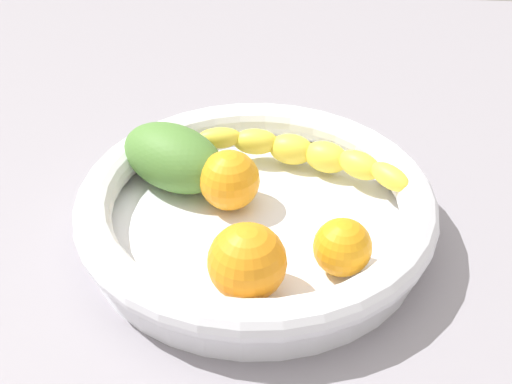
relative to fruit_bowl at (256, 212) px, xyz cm
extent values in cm
cube|color=gray|center=(0.00, 0.00, -4.49)|extent=(120.00, 120.00, 3.00)
cylinder|color=white|center=(0.00, 0.00, -1.85)|extent=(30.92, 30.92, 2.29)
torus|color=white|center=(0.00, 0.00, 1.04)|extent=(33.36, 33.36, 3.48)
ellipsoid|color=yellow|center=(12.39, 3.46, 2.19)|extent=(4.70, 4.90, 2.17)
ellipsoid|color=yellow|center=(9.65, 5.95, 1.70)|extent=(5.30, 4.87, 2.64)
ellipsoid|color=yellow|center=(6.46, 7.82, 1.22)|extent=(5.50, 4.74, 3.10)
ellipsoid|color=yellow|center=(2.95, 8.98, 1.22)|extent=(5.19, 4.02, 3.10)
ellipsoid|color=yellow|center=(-0.73, 9.39, 1.70)|extent=(4.65, 2.66, 2.64)
ellipsoid|color=yellow|center=(-4.41, 9.02, 2.19)|extent=(4.98, 3.07, 2.17)
sphere|color=orange|center=(0.08, -9.85, 2.56)|extent=(6.52, 6.52, 6.52)
sphere|color=orange|center=(7.77, -6.58, 1.81)|extent=(5.01, 5.01, 5.01)
sphere|color=orange|center=(-2.63, 1.86, 2.17)|extent=(5.74, 5.74, 5.74)
ellipsoid|color=#508336|center=(-8.41, 4.91, 2.40)|extent=(13.24, 11.85, 6.19)
camera|label=1|loc=(3.99, -55.12, 43.29)|focal=53.00mm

